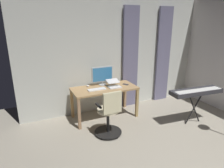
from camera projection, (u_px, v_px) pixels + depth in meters
back_room_partition at (116, 55)px, 5.11m from camera, size 4.84×0.10×2.77m
curtain_left_panel at (163, 56)px, 5.60m from camera, size 0.42×0.06×2.57m
curtain_right_panel at (130, 59)px, 5.19m from camera, size 0.43×0.06×2.57m
desk at (104, 91)px, 4.70m from camera, size 1.50×0.69×0.74m
office_chair at (109, 115)px, 3.98m from camera, size 0.56×0.56×0.97m
computer_monitor at (102, 75)px, 4.81m from camera, size 0.53×0.18×0.45m
computer_keyboard at (97, 89)px, 4.51m from camera, size 0.41×0.14×0.02m
laptop at (114, 85)px, 4.70m from camera, size 0.30×0.33×0.16m
computer_mouse at (88, 86)px, 4.75m from camera, size 0.06×0.10×0.04m
cell_phone_face_up at (126, 84)px, 4.89m from camera, size 0.13×0.16×0.01m
piano_keyboard at (196, 92)px, 4.39m from camera, size 1.22×0.43×0.81m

